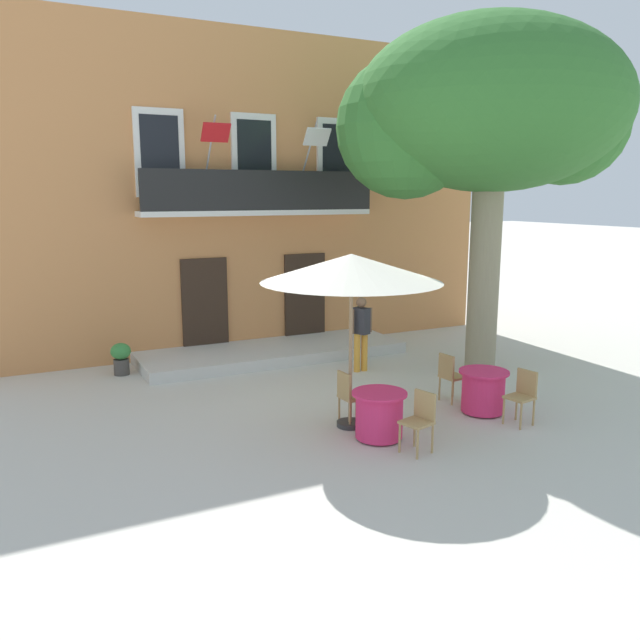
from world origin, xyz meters
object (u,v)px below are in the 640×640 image
cafe_chair_near_tree_1 (420,418)px  cafe_table_near_tree (379,415)px  plane_tree (487,113)px  cafe_chair_middle_1 (523,393)px  cafe_chair_middle_0 (450,374)px  pedestrian_near_entrance (361,330)px  ground_planter_left (121,357)px  cafe_umbrella (351,269)px  cafe_chair_near_tree_0 (349,394)px  cafe_table_middle (483,391)px

cafe_chair_near_tree_1 → cafe_table_near_tree: bearing=110.9°
plane_tree → cafe_chair_middle_1: plane_tree is taller
cafe_chair_middle_0 → pedestrian_near_entrance: bearing=99.3°
cafe_chair_near_tree_1 → cafe_chair_middle_1: (2.21, 0.21, 0.00)m
plane_tree → cafe_table_near_tree: bearing=-148.1°
cafe_table_near_tree → ground_planter_left: 6.29m
ground_planter_left → pedestrian_near_entrance: pedestrian_near_entrance is taller
cafe_umbrella → cafe_chair_near_tree_0: bearing=70.6°
cafe_chair_near_tree_0 → cafe_chair_near_tree_1: 1.50m
plane_tree → cafe_chair_near_tree_0: bearing=-157.0°
cafe_chair_middle_1 → pedestrian_near_entrance: bearing=100.8°
cafe_chair_near_tree_0 → cafe_umbrella: size_ratio=0.31×
plane_tree → pedestrian_near_entrance: size_ratio=4.46×
ground_planter_left → cafe_table_middle: bearing=-45.4°
cafe_table_near_tree → cafe_table_middle: 2.28m
cafe_umbrella → ground_planter_left: cafe_umbrella is taller
cafe_table_near_tree → pedestrian_near_entrance: 3.95m
cafe_chair_near_tree_0 → cafe_table_middle: bearing=-12.1°
cafe_chair_near_tree_1 → pedestrian_near_entrance: pedestrian_near_entrance is taller
cafe_table_near_tree → cafe_chair_near_tree_1: (0.27, -0.70, 0.14)m
cafe_table_near_tree → cafe_chair_middle_1: size_ratio=0.95×
cafe_chair_near_tree_0 → cafe_umbrella: bearing=-109.4°
cafe_table_near_tree → pedestrian_near_entrance: bearing=64.1°
plane_tree → cafe_chair_middle_1: bearing=-116.9°
cafe_table_middle → pedestrian_near_entrance: pedestrian_near_entrance is taller
ground_planter_left → cafe_umbrella: bearing=-59.9°
cafe_table_near_tree → plane_tree: bearing=31.9°
cafe_chair_near_tree_0 → cafe_umbrella: cafe_umbrella is taller
plane_tree → cafe_table_middle: size_ratio=8.37×
cafe_chair_near_tree_0 → cafe_chair_middle_0: same height
cafe_umbrella → cafe_table_near_tree: bearing=-78.5°
cafe_chair_near_tree_0 → pedestrian_near_entrance: 3.34m
cafe_umbrella → cafe_chair_middle_0: bearing=7.4°
cafe_chair_near_tree_0 → ground_planter_left: cafe_chair_near_tree_0 is taller
cafe_table_middle → pedestrian_near_entrance: size_ratio=0.53×
cafe_chair_middle_0 → cafe_chair_near_tree_0: bearing=-174.2°
cafe_chair_middle_1 → pedestrian_near_entrance: (-0.77, 4.01, 0.39)m
cafe_chair_near_tree_1 → cafe_chair_middle_0: same height
cafe_chair_near_tree_0 → ground_planter_left: 5.59m
cafe_chair_middle_0 → cafe_chair_middle_1: (0.35, -1.47, 0.00)m
plane_tree → cafe_chair_near_tree_0: size_ratio=7.95×
cafe_chair_middle_0 → plane_tree: bearing=39.1°
cafe_table_middle → cafe_umbrella: cafe_umbrella is taller
cafe_table_middle → cafe_umbrella: 3.30m
plane_tree → cafe_table_middle: (-1.72, -2.25, -4.98)m
plane_tree → cafe_chair_near_tree_0: 6.58m
cafe_chair_middle_1 → cafe_umbrella: size_ratio=0.31×
cafe_chair_near_tree_1 → cafe_chair_middle_0: (1.86, 1.68, 0.00)m
cafe_table_near_tree → ground_planter_left: size_ratio=1.27×
cafe_chair_middle_0 → pedestrian_near_entrance: 2.61m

